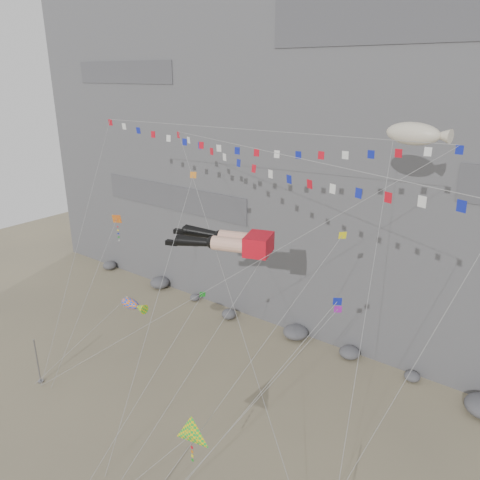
% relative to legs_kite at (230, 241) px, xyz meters
% --- Properties ---
extents(ground, '(120.00, 120.00, 0.00)m').
position_rel_legs_kite_xyz_m(ground, '(-0.07, -5.99, -13.85)').
color(ground, gray).
rests_on(ground, ground).
extents(cliff, '(80.00, 28.00, 50.00)m').
position_rel_legs_kite_xyz_m(cliff, '(-0.07, 26.01, 11.15)').
color(cliff, slate).
rests_on(cliff, ground).
extents(talus_boulders, '(60.00, 3.00, 1.20)m').
position_rel_legs_kite_xyz_m(talus_boulders, '(-0.07, 11.01, -13.25)').
color(talus_boulders, '#57575B').
rests_on(talus_boulders, ground).
extents(anchor_pole_left, '(0.12, 0.12, 4.34)m').
position_rel_legs_kite_xyz_m(anchor_pole_left, '(-14.41, -9.03, -11.68)').
color(anchor_pole_left, gray).
rests_on(anchor_pole_left, ground).
extents(legs_kite, '(8.48, 15.87, 19.97)m').
position_rel_legs_kite_xyz_m(legs_kite, '(0.00, 0.00, 0.00)').
color(legs_kite, red).
rests_on(legs_kite, ground).
extents(flag_banner_upper, '(29.75, 13.15, 28.35)m').
position_rel_legs_kite_xyz_m(flag_banner_upper, '(-0.47, 2.74, 8.02)').
color(flag_banner_upper, red).
rests_on(flag_banner_upper, ground).
extents(flag_banner_lower, '(27.75, 12.74, 23.72)m').
position_rel_legs_kite_xyz_m(flag_banner_lower, '(4.64, -0.56, 7.09)').
color(flag_banner_lower, red).
rests_on(flag_banner_lower, ground).
extents(harlequin_kite, '(2.66, 8.16, 15.84)m').
position_rel_legs_kite_xyz_m(harlequin_kite, '(-11.07, -1.79, 0.08)').
color(harlequin_kite, red).
rests_on(harlequin_kite, ground).
extents(fish_windsock, '(9.42, 5.60, 12.40)m').
position_rel_legs_kite_xyz_m(fish_windsock, '(-6.79, -4.54, -5.56)').
color(fish_windsock, orange).
rests_on(fish_windsock, ground).
extents(delta_kite, '(6.17, 2.80, 8.24)m').
position_rel_legs_kite_xyz_m(delta_kite, '(5.30, -10.55, -7.86)').
color(delta_kite, yellow).
rests_on(delta_kite, ground).
extents(blimp_windsock, '(4.99, 15.83, 26.66)m').
position_rel_legs_kite_xyz_m(blimp_windsock, '(10.98, 5.73, 8.23)').
color(blimp_windsock, beige).
rests_on(blimp_windsock, ground).
extents(small_kite_a, '(3.07, 13.13, 22.36)m').
position_rel_legs_kite_xyz_m(small_kite_a, '(-3.74, -0.00, 4.14)').
color(small_kite_a, orange).
rests_on(small_kite_a, ground).
extents(small_kite_b, '(6.46, 12.34, 17.04)m').
position_rel_legs_kite_xyz_m(small_kite_b, '(9.13, -0.30, -3.02)').
color(small_kite_b, purple).
rests_on(small_kite_b, ground).
extents(small_kite_c, '(1.87, 11.23, 14.88)m').
position_rel_legs_kite_xyz_m(small_kite_c, '(-0.42, -3.11, -3.75)').
color(small_kite_c, '#16921E').
rests_on(small_kite_c, ground).
extents(small_kite_d, '(6.16, 15.62, 22.24)m').
position_rel_legs_kite_xyz_m(small_kite_d, '(8.24, 1.39, 1.39)').
color(small_kite_d, yellow).
rests_on(small_kite_d, ground).
extents(small_kite_e, '(8.07, 7.35, 17.06)m').
position_rel_legs_kite_xyz_m(small_kite_e, '(10.83, -4.40, -0.29)').
color(small_kite_e, '#121FA5').
rests_on(small_kite_e, ground).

